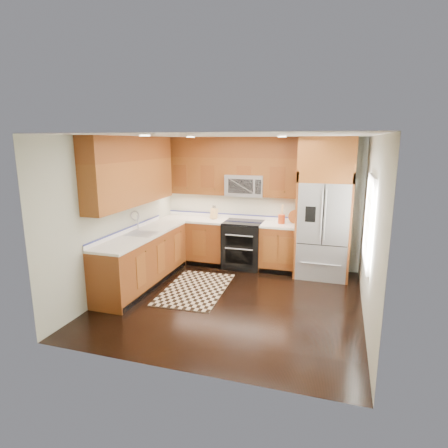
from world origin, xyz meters
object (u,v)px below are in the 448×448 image
(range, at_px, (243,245))
(rug, at_px, (196,289))
(refrigerator, at_px, (324,208))
(knife_block, at_px, (214,213))
(utensil_crock, at_px, (282,217))

(range, bearing_deg, rug, -109.10)
(refrigerator, xyz_separation_m, knife_block, (-2.21, 0.17, -0.25))
(rug, xyz_separation_m, utensil_crock, (1.23, 1.48, 1.06))
(refrigerator, bearing_deg, knife_block, 175.73)
(refrigerator, height_order, utensil_crock, refrigerator)
(range, xyz_separation_m, refrigerator, (1.55, -0.04, 0.83))
(refrigerator, relative_size, rug, 1.55)
(range, distance_m, knife_block, 0.89)
(refrigerator, height_order, rug, refrigerator)
(rug, bearing_deg, refrigerator, 31.31)
(range, height_order, rug, range)
(refrigerator, height_order, knife_block, refrigerator)
(rug, relative_size, knife_block, 6.01)
(rug, bearing_deg, utensil_crock, 47.71)
(rug, distance_m, utensil_crock, 2.20)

